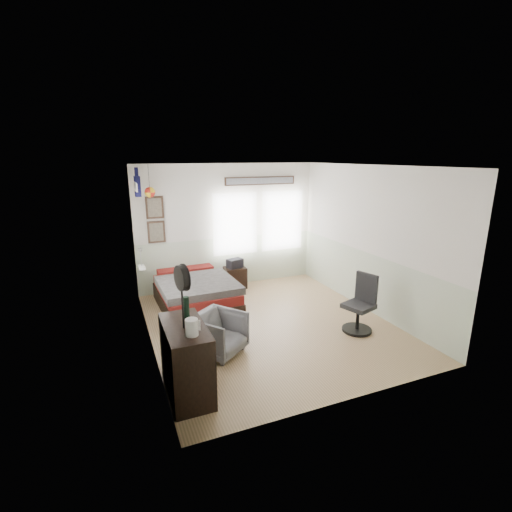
% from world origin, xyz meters
% --- Properties ---
extents(ground_plane, '(4.00, 4.50, 0.01)m').
position_xyz_m(ground_plane, '(0.00, 0.00, -0.01)').
color(ground_plane, '#95764C').
extents(room_shell, '(4.02, 4.52, 2.71)m').
position_xyz_m(room_shell, '(-0.08, 0.19, 1.61)').
color(room_shell, silver).
rests_on(room_shell, ground_plane).
extents(wall_decor, '(3.55, 1.32, 1.44)m').
position_xyz_m(wall_decor, '(-1.10, 1.96, 2.10)').
color(wall_decor, '#3F291F').
rests_on(wall_decor, room_shell).
extents(bed, '(1.42, 1.92, 0.60)m').
position_xyz_m(bed, '(-1.02, 1.20, 0.29)').
color(bed, black).
rests_on(bed, ground_plane).
extents(dresser, '(0.48, 1.00, 0.90)m').
position_xyz_m(dresser, '(-1.74, -1.36, 0.45)').
color(dresser, black).
rests_on(dresser, ground_plane).
extents(armchair, '(0.95, 0.95, 0.62)m').
position_xyz_m(armchair, '(-1.10, -0.59, 0.31)').
color(armchair, slate).
rests_on(armchair, ground_plane).
extents(nightstand, '(0.48, 0.39, 0.46)m').
position_xyz_m(nightstand, '(0.06, 2.02, 0.23)').
color(nightstand, black).
rests_on(nightstand, ground_plane).
extents(task_chair, '(0.55, 0.55, 0.98)m').
position_xyz_m(task_chair, '(1.30, -0.77, 0.40)').
color(task_chair, black).
rests_on(task_chair, ground_plane).
extents(kettle, '(0.17, 0.15, 0.19)m').
position_xyz_m(kettle, '(-1.71, -1.63, 1.00)').
color(kettle, silver).
rests_on(kettle, dresser).
extents(bottle, '(0.07, 0.07, 0.30)m').
position_xyz_m(bottle, '(-1.67, -1.19, 1.05)').
color(bottle, black).
rests_on(bottle, dresser).
extents(stand_fan, '(0.14, 0.32, 0.78)m').
position_xyz_m(stand_fan, '(-1.75, -1.41, 1.50)').
color(stand_fan, black).
rests_on(stand_fan, dresser).
extents(black_bag, '(0.38, 0.30, 0.19)m').
position_xyz_m(black_bag, '(0.06, 2.02, 0.56)').
color(black_bag, black).
rests_on(black_bag, nightstand).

